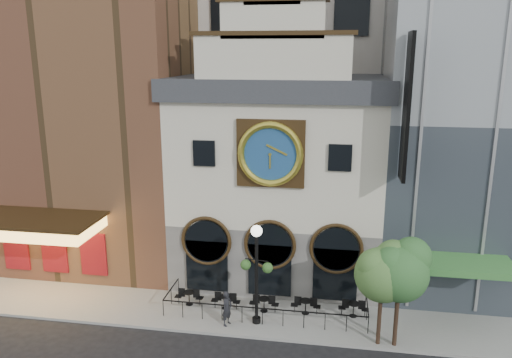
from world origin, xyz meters
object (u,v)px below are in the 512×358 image
at_px(bistro_1, 226,301).
at_px(bistro_4, 353,308).
at_px(bistro_2, 264,303).
at_px(bistro_3, 306,305).
at_px(tree_left, 401,269).
at_px(lamppost, 257,264).
at_px(bistro_0, 189,297).
at_px(pedestrian, 227,308).
at_px(tree_right, 384,270).

bearing_deg(bistro_1, bistro_4, 2.38).
relative_size(bistro_1, bistro_2, 1.00).
xyz_separation_m(bistro_3, bistro_4, (2.51, 0.10, 0.00)).
relative_size(bistro_1, tree_left, 0.30).
height_order(lamppost, tree_left, tree_left).
xyz_separation_m(bistro_0, bistro_4, (8.92, 0.18, 0.00)).
distance_m(bistro_3, tree_left, 6.05).
bearing_deg(tree_left, pedestrian, 176.90).
height_order(bistro_3, tree_left, tree_left).
distance_m(bistro_2, tree_right, 7.08).
xyz_separation_m(bistro_1, bistro_3, (4.32, 0.18, 0.00)).
relative_size(pedestrian, lamppost, 0.35).
relative_size(bistro_0, tree_left, 0.30).
distance_m(bistro_0, bistro_4, 8.92).
distance_m(bistro_3, bistro_4, 2.51).
height_order(pedestrian, lamppost, lamppost).
bearing_deg(lamppost, bistro_0, 171.36).
xyz_separation_m(bistro_1, tree_left, (8.75, -2.05, 3.46)).
bearing_deg(bistro_0, tree_left, -11.26).
bearing_deg(tree_left, bistro_1, 166.80).
bearing_deg(bistro_4, bistro_3, -177.70).
distance_m(bistro_0, bistro_2, 4.19).
xyz_separation_m(bistro_1, bistro_2, (2.10, 0.04, 0.00)).
height_order(lamppost, tree_right, lamppost).
bearing_deg(bistro_4, pedestrian, -163.57).
xyz_separation_m(bistro_2, tree_right, (5.88, -2.10, 3.32)).
relative_size(bistro_2, lamppost, 0.30).
bearing_deg(pedestrian, bistro_3, -43.78).
bearing_deg(pedestrian, bistro_4, -52.02).
bearing_deg(bistro_3, lamppost, -151.23).
height_order(bistro_4, pedestrian, pedestrian).
height_order(bistro_0, tree_right, tree_right).
relative_size(bistro_3, lamppost, 0.30).
height_order(bistro_1, pedestrian, pedestrian).
xyz_separation_m(bistro_2, pedestrian, (-1.67, -1.65, 0.46)).
xyz_separation_m(pedestrian, lamppost, (1.45, 0.45, 2.36)).
bearing_deg(pedestrian, tree_left, -71.55).
bearing_deg(bistro_2, bistro_4, 2.91).
distance_m(bistro_2, bistro_4, 4.74).
height_order(bistro_1, tree_left, tree_left).
relative_size(bistro_1, pedestrian, 0.85).
bearing_deg(lamppost, bistro_1, 157.48).
height_order(bistro_0, bistro_4, same).
relative_size(bistro_1, bistro_4, 1.00).
xyz_separation_m(bistro_3, tree_left, (4.43, -2.23, 3.46)).
height_order(bistro_2, bistro_3, same).
bearing_deg(bistro_1, tree_right, -14.42).
height_order(bistro_3, bistro_4, same).
height_order(bistro_1, lamppost, lamppost).
relative_size(bistro_4, tree_left, 0.30).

